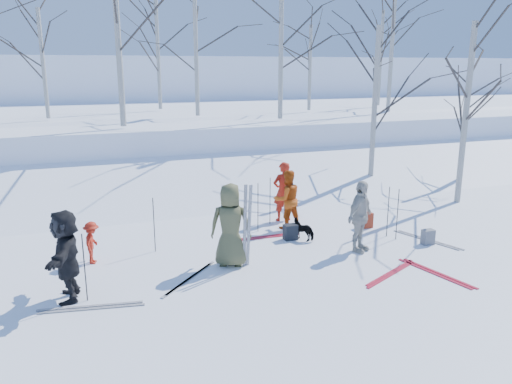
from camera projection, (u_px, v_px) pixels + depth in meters
name	position (u px, v px, depth m)	size (l,w,h in m)	color
ground	(279.00, 262.00, 11.37)	(120.00, 120.00, 0.00)	white
snow_ramp	(203.00, 188.00, 17.70)	(70.00, 9.50, 1.40)	white
snow_plateau	(156.00, 131.00, 26.60)	(70.00, 18.00, 2.20)	white
far_hill	(119.00, 93.00, 45.48)	(90.00, 30.00, 6.00)	white
skier_olive_center	(230.00, 225.00, 11.00)	(0.92, 0.60, 1.88)	#4A4B2D
skier_red_north	(283.00, 192.00, 14.28)	(0.63, 0.41, 1.72)	#AA1E0F
skier_redor_behind	(287.00, 199.00, 13.61)	(0.79, 0.62, 1.63)	#B5470D
skier_red_seated	(92.00, 243.00, 11.22)	(0.63, 0.36, 0.97)	#AA1E0F
skier_cream_east	(360.00, 217.00, 11.85)	(1.02, 0.42, 1.74)	beige
skier_grey_west	(66.00, 255.00, 9.38)	(1.64, 0.52, 1.77)	black
dog	(304.00, 229.00, 12.82)	(0.29, 0.64, 0.54)	black
upright_ski_left	(245.00, 226.00, 10.89)	(0.07, 0.02, 1.90)	silver
upright_ski_right	(249.00, 226.00, 10.89)	(0.07, 0.02, 1.90)	silver
ski_pair_a	(427.00, 240.00, 12.81)	(0.79, 1.87, 0.02)	silver
ski_pair_b	(436.00, 273.00, 10.74)	(0.59, 1.90, 0.02)	#A5172A
ski_pair_c	(190.00, 279.00, 10.47)	(1.47, 1.50, 0.02)	silver
ski_pair_d	(91.00, 307.00, 9.22)	(1.91, 0.51, 0.02)	silver
ski_pair_e	(264.00, 237.00, 13.02)	(1.90, 0.25, 0.02)	#A5172A
ski_pair_f	(391.00, 273.00, 10.73)	(1.80, 1.01, 0.02)	#A5172A
ski_pole_a	(397.00, 214.00, 12.72)	(0.02, 0.02, 1.34)	black
ski_pole_b	(388.00, 212.00, 12.95)	(0.02, 0.02, 1.34)	black
ski_pole_c	(85.00, 268.00, 9.35)	(0.02, 0.02, 1.34)	black
ski_pole_d	(154.00, 225.00, 11.88)	(0.02, 0.02, 1.34)	black
ski_pole_e	(258.00, 207.00, 13.35)	(0.02, 0.02, 1.34)	black
ski_pole_f	(270.00, 201.00, 13.99)	(0.02, 0.02, 1.34)	black
backpack_red	(366.00, 220.00, 13.78)	(0.32, 0.22, 0.42)	#A43019
backpack_grey	(428.00, 237.00, 12.48)	(0.30, 0.20, 0.38)	slate
backpack_dark	(290.00, 232.00, 12.82)	(0.34, 0.24, 0.40)	black
birch_plateau_a	(117.00, 18.00, 17.52)	(5.89, 5.89, 7.56)	silver
birch_plateau_b	(281.00, 47.00, 20.39)	(4.68, 4.68, 5.83)	silver
birch_plateau_c	(158.00, 56.00, 25.27)	(4.32, 4.32, 5.32)	silver
birch_plateau_e	(43.00, 64.00, 20.70)	(3.73, 3.73, 4.47)	silver
birch_plateau_f	(392.00, 43.00, 23.87)	(5.09, 5.09, 6.42)	silver
birch_plateau_g	(310.00, 68.00, 24.68)	(3.48, 3.48, 4.12)	silver
birch_plateau_h	(196.00, 52.00, 21.72)	(4.44, 4.44, 5.48)	silver
birch_plateau_i	(381.00, 59.00, 27.75)	(4.19, 4.19, 5.13)	silver
birch_edge_b	(466.00, 115.00, 15.76)	(4.58, 4.58, 5.69)	silver
birch_edge_c	(463.00, 133.00, 18.32)	(3.34, 3.34, 3.92)	silver
birch_edge_e	(374.00, 109.00, 17.78)	(4.61, 4.61, 5.72)	silver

